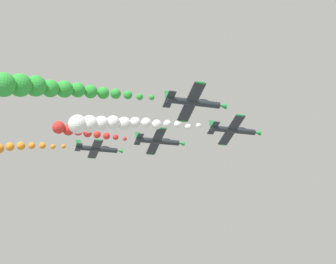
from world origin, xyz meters
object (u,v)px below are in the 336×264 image
airplane_left_inner (159,141)px  airplane_left_outer (98,149)px  airplane_right_inner (194,102)px  airplane_lead (234,130)px

airplane_left_inner → airplane_left_outer: size_ratio=1.00×
airplane_left_inner → airplane_right_inner: bearing=-2.4°
airplane_lead → airplane_right_inner: airplane_lead is taller
airplane_lead → airplane_right_inner: size_ratio=1.00×
airplane_lead → airplane_left_outer: (-22.67, -22.10, 0.60)m
airplane_right_inner → airplane_left_inner: bearing=177.6°
airplane_left_outer → airplane_left_inner: bearing=44.2°
airplane_right_inner → airplane_lead: bearing=133.2°
airplane_lead → airplane_left_inner: (-11.69, -11.42, 0.16)m
airplane_left_inner → airplane_right_inner: airplane_left_inner is taller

